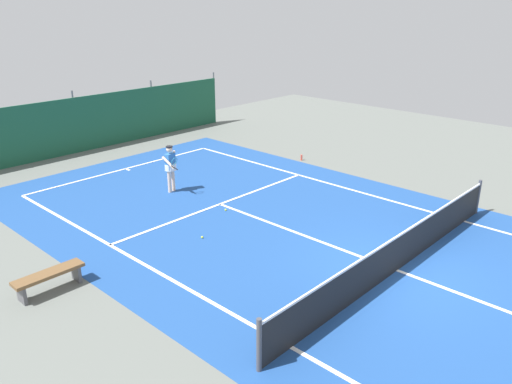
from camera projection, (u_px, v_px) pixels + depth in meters
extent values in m
plane|color=slate|center=(396.00, 270.00, 12.63)|extent=(36.00, 36.00, 0.00)
cube|color=#1E478C|center=(396.00, 270.00, 12.63)|extent=(11.02, 26.60, 0.01)
cube|color=white|center=(125.00, 169.00, 20.25)|extent=(8.22, 0.10, 0.01)
cube|color=white|center=(291.00, 347.00, 9.82)|extent=(0.10, 23.80, 0.01)
cube|color=white|center=(464.00, 221.00, 15.43)|extent=(0.10, 23.80, 0.01)
cube|color=white|center=(220.00, 204.00, 16.73)|extent=(8.22, 0.10, 0.01)
cube|color=white|center=(396.00, 270.00, 12.63)|extent=(0.10, 12.80, 0.01)
cube|color=white|center=(128.00, 170.00, 20.16)|extent=(0.10, 0.30, 0.01)
cube|color=black|center=(398.00, 253.00, 12.46)|extent=(9.92, 0.03, 0.95)
cube|color=white|center=(400.00, 235.00, 12.29)|extent=(9.92, 0.04, 0.05)
cylinder|color=#47474C|center=(259.00, 345.00, 9.02)|extent=(0.10, 0.10, 1.10)
cylinder|color=#47474C|center=(478.00, 197.00, 15.86)|extent=(0.10, 0.10, 1.10)
cube|color=#195138|center=(77.00, 125.00, 22.11)|extent=(16.22, 0.06, 2.40)
cylinder|color=#595B60|center=(76.00, 122.00, 22.10)|extent=(0.08, 0.08, 2.70)
cylinder|color=#595B60|center=(153.00, 108.00, 24.87)|extent=(0.08, 0.08, 2.70)
cylinder|color=#595B60|center=(214.00, 98.00, 27.64)|extent=(0.08, 0.08, 2.70)
cube|color=#234C1E|center=(72.00, 138.00, 22.73)|extent=(14.60, 0.70, 1.10)
cylinder|color=beige|center=(173.00, 180.00, 17.81)|extent=(0.12, 0.12, 0.82)
cylinder|color=beige|center=(169.00, 181.00, 17.65)|extent=(0.12, 0.12, 0.82)
cylinder|color=white|center=(170.00, 167.00, 17.56)|extent=(0.40, 0.40, 0.22)
cube|color=#2D6BB7|center=(170.00, 161.00, 17.49)|extent=(0.39, 0.27, 0.56)
sphere|color=beige|center=(169.00, 149.00, 17.34)|extent=(0.22, 0.22, 0.22)
cylinder|color=black|center=(169.00, 147.00, 17.30)|extent=(0.23, 0.23, 0.04)
cylinder|color=beige|center=(174.00, 159.00, 17.66)|extent=(0.09, 0.09, 0.58)
cylinder|color=beige|center=(168.00, 163.00, 17.24)|extent=(0.20, 0.53, 0.41)
cylinder|color=black|center=(174.00, 168.00, 17.09)|extent=(0.09, 0.27, 0.13)
torus|color=teal|center=(174.00, 162.00, 17.01)|extent=(0.32, 0.19, 0.29)
sphere|color=#CCDB33|center=(202.00, 237.00, 14.33)|extent=(0.07, 0.07, 0.07)
sphere|color=#CCDB33|center=(226.00, 210.00, 16.20)|extent=(0.07, 0.07, 0.07)
cube|color=black|center=(60.00, 125.00, 24.22)|extent=(2.21, 4.36, 0.80)
cube|color=#2D333D|center=(58.00, 111.00, 23.99)|extent=(1.71, 2.03, 0.56)
cylinder|color=black|center=(90.00, 136.00, 24.00)|extent=(0.28, 0.66, 0.64)
cylinder|color=black|center=(52.00, 142.00, 22.89)|extent=(0.28, 0.66, 0.64)
cylinder|color=black|center=(68.00, 126.00, 25.84)|extent=(0.28, 0.66, 0.64)
cylinder|color=black|center=(32.00, 132.00, 24.73)|extent=(0.28, 0.66, 0.64)
cube|color=brown|center=(49.00, 274.00, 11.57)|extent=(1.60, 0.40, 0.08)
cube|color=#4C4C51|center=(22.00, 294.00, 11.21)|extent=(0.08, 0.36, 0.45)
cube|color=#4C4C51|center=(76.00, 272.00, 12.10)|extent=(0.08, 0.36, 0.45)
cylinder|color=#D84C38|center=(301.00, 157.00, 21.33)|extent=(0.08, 0.08, 0.24)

